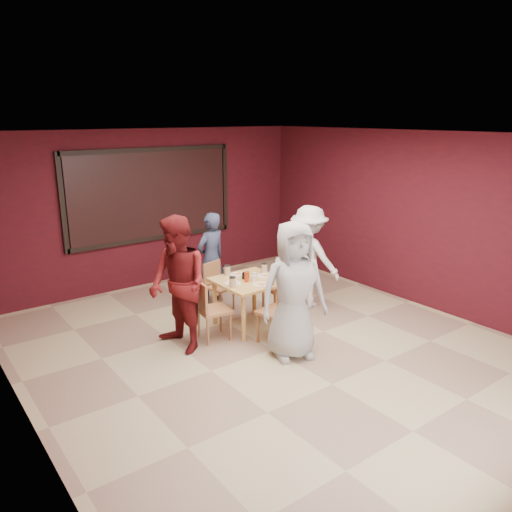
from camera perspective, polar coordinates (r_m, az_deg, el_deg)
floor at (r=6.80m, az=1.86°, el=-10.63°), size 7.00×7.00×0.00m
window_blinds at (r=9.13m, az=-11.81°, el=6.85°), size 3.00×0.02×1.50m
dining_table at (r=7.26m, az=-0.79°, el=-3.37°), size 0.92×0.92×0.87m
chair_front at (r=6.77m, az=2.80°, el=-6.06°), size 0.51×0.51×0.89m
chair_back at (r=7.99m, az=-4.51°, el=-3.11°), size 0.46×0.46×0.77m
chair_left at (r=6.91m, az=-5.38°, el=-5.80°), size 0.48×0.48×0.86m
chair_right at (r=7.71m, az=3.28°, el=-2.94°), size 0.54×0.54×0.97m
diner_front at (r=6.31m, az=4.30°, el=-3.96°), size 1.01×0.82×1.79m
diner_back at (r=8.19m, az=-5.16°, el=-0.27°), size 0.61×0.46×1.52m
diner_left at (r=6.55m, az=-8.90°, el=-3.27°), size 0.74×0.92×1.81m
diner_right at (r=8.06m, az=6.04°, el=-0.07°), size 0.87×1.19×1.65m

